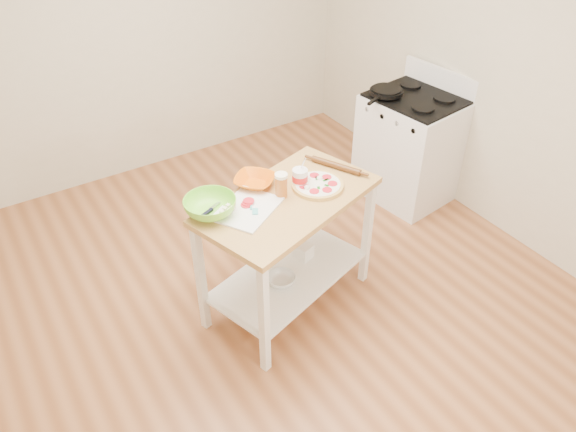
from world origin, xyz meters
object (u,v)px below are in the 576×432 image
at_px(pizza, 317,185).
at_px(cutting_board, 247,208).
at_px(prep_island, 288,230).
at_px(yogurt_tub, 300,178).
at_px(rolling_pin, 336,166).
at_px(shelf_bin, 304,251).
at_px(spatula, 253,208).
at_px(skillet, 386,92).
at_px(orange_bowl, 255,181).
at_px(knife, 211,209).
at_px(green_bowl, 210,206).
at_px(beer_pint, 281,185).
at_px(gas_stove, 409,147).
at_px(shelf_glass_bowl, 282,279).

height_order(pizza, cutting_board, pizza).
relative_size(prep_island, yogurt_tub, 6.11).
distance_m(cutting_board, yogurt_tub, 0.42).
bearing_deg(cutting_board, pizza, -33.54).
xyz_separation_m(rolling_pin, shelf_bin, (-0.27, -0.03, -0.61)).
xyz_separation_m(prep_island, rolling_pin, (0.46, 0.12, 0.27)).
relative_size(prep_island, spatula, 8.48).
bearing_deg(skillet, orange_bowl, 177.18).
bearing_deg(knife, cutting_board, -50.32).
height_order(knife, orange_bowl, orange_bowl).
xyz_separation_m(prep_island, knife, (-0.46, 0.13, 0.27)).
height_order(spatula, green_bowl, green_bowl).
distance_m(skillet, green_bowl, 2.01).
bearing_deg(beer_pint, yogurt_tub, 11.72).
xyz_separation_m(knife, beer_pint, (0.44, -0.09, 0.06)).
distance_m(gas_stove, spatula, 2.01).
height_order(gas_stove, beer_pint, gas_stove).
bearing_deg(prep_island, knife, 164.23).
height_order(skillet, yogurt_tub, yogurt_tub).
xyz_separation_m(pizza, green_bowl, (-0.70, 0.11, 0.03)).
bearing_deg(rolling_pin, cutting_board, -173.27).
relative_size(skillet, knife, 1.65).
distance_m(pizza, shelf_bin, 0.61).
xyz_separation_m(cutting_board, yogurt_tub, (0.42, 0.04, 0.05)).
height_order(cutting_board, beer_pint, beer_pint).
height_order(gas_stove, yogurt_tub, yogurt_tub).
relative_size(pizza, cutting_board, 0.67).
xyz_separation_m(beer_pint, shelf_bin, (0.21, 0.05, -0.67)).
height_order(skillet, rolling_pin, skillet).
height_order(green_bowl, rolling_pin, green_bowl).
relative_size(knife, orange_bowl, 1.01).
distance_m(prep_island, shelf_glass_bowl, 0.37).
distance_m(skillet, shelf_glass_bowl, 1.85).
distance_m(knife, green_bowl, 0.04).
relative_size(gas_stove, spatula, 7.22).
relative_size(rolling_pin, shelf_glass_bowl, 1.87).
xyz_separation_m(spatula, beer_pint, (0.22, 0.04, 0.07)).
bearing_deg(cutting_board, spatula, -68.15).
bearing_deg(rolling_pin, knife, 179.36).
bearing_deg(orange_bowl, shelf_glass_bowl, -86.43).
relative_size(spatula, shelf_glass_bowl, 0.80).
bearing_deg(prep_island, yogurt_tub, 29.22).
relative_size(skillet, cutting_board, 0.84).
bearing_deg(green_bowl, rolling_pin, 0.15).
relative_size(knife, beer_pint, 1.57).
distance_m(prep_island, rolling_pin, 0.55).
distance_m(gas_stove, rolling_pin, 1.34).
bearing_deg(knife, yogurt_tub, -27.86).
xyz_separation_m(spatula, shelf_glass_bowl, (0.16, -0.06, -0.63)).
distance_m(gas_stove, green_bowl, 2.21).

